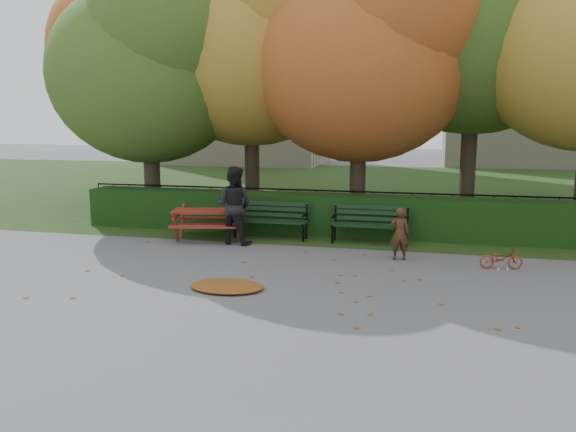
% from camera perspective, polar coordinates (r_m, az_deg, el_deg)
% --- Properties ---
extents(ground, '(90.00, 90.00, 0.00)m').
position_cam_1_polar(ground, '(10.01, -0.00, -6.96)').
color(ground, slate).
rests_on(ground, ground).
extents(grass_strip, '(90.00, 90.00, 0.00)m').
position_cam_1_polar(grass_strip, '(23.60, 7.96, 2.79)').
color(grass_strip, '#203913').
rests_on(grass_strip, ground).
extents(building_left, '(10.00, 7.00, 15.00)m').
position_cam_1_polar(building_left, '(37.34, -4.32, 16.99)').
color(building_left, '#C1B79A').
rests_on(building_left, ground).
extents(building_right, '(9.00, 6.00, 12.00)m').
position_cam_1_polar(building_right, '(37.88, 22.89, 13.88)').
color(building_right, '#C1B79A').
rests_on(building_right, ground).
extents(hedge, '(13.00, 0.90, 1.00)m').
position_cam_1_polar(hedge, '(14.20, 4.23, 0.15)').
color(hedge, black).
rests_on(hedge, ground).
extents(iron_fence, '(14.00, 0.04, 1.02)m').
position_cam_1_polar(iron_fence, '(14.97, 4.73, 0.80)').
color(iron_fence, black).
rests_on(iron_fence, ground).
extents(tree_a, '(5.88, 5.60, 7.48)m').
position_cam_1_polar(tree_a, '(16.71, -13.43, 15.22)').
color(tree_a, '#302019').
rests_on(tree_a, ground).
extents(tree_b, '(6.72, 6.40, 8.79)m').
position_cam_1_polar(tree_b, '(16.91, -2.87, 18.42)').
color(tree_b, '#302019').
rests_on(tree_b, ground).
extents(tree_c, '(6.30, 6.00, 8.00)m').
position_cam_1_polar(tree_c, '(15.46, 8.56, 16.96)').
color(tree_c, '#302019').
rests_on(tree_c, ground).
extents(tree_d, '(7.14, 6.80, 9.58)m').
position_cam_1_polar(tree_d, '(16.90, 20.07, 19.85)').
color(tree_d, '#302019').
rests_on(tree_d, ground).
extents(tree_f, '(6.93, 6.60, 9.19)m').
position_cam_1_polar(tree_f, '(20.96, -13.83, 17.31)').
color(tree_f, '#302019').
rests_on(tree_f, ground).
extents(bench_left, '(1.80, 0.57, 0.88)m').
position_cam_1_polar(bench_left, '(13.69, -1.68, -0.10)').
color(bench_left, black).
rests_on(bench_left, ground).
extents(bench_right, '(1.80, 0.57, 0.88)m').
position_cam_1_polar(bench_right, '(13.28, 8.36, -0.53)').
color(bench_right, black).
rests_on(bench_right, ground).
extents(picnic_table, '(1.96, 1.71, 0.83)m').
position_cam_1_polar(picnic_table, '(13.66, -8.03, -0.03)').
color(picnic_table, maroon).
rests_on(picnic_table, ground).
extents(leaf_pile, '(1.31, 0.91, 0.09)m').
position_cam_1_polar(leaf_pile, '(9.82, -6.23, -7.08)').
color(leaf_pile, '#652F0D').
rests_on(leaf_pile, ground).
extents(leaf_scatter, '(9.00, 5.70, 0.01)m').
position_cam_1_polar(leaf_scatter, '(10.29, 0.39, -6.45)').
color(leaf_scatter, '#652F0D').
rests_on(leaf_scatter, ground).
extents(child, '(0.44, 0.32, 1.09)m').
position_cam_1_polar(child, '(11.81, 11.27, -1.79)').
color(child, '#412415').
rests_on(child, ground).
extents(adult, '(0.97, 0.81, 1.81)m').
position_cam_1_polar(adult, '(13.07, -5.50, 1.09)').
color(adult, black).
rests_on(adult, ground).
extents(bicycle, '(0.84, 0.38, 0.42)m').
position_cam_1_polar(bicycle, '(11.71, 20.83, -4.03)').
color(bicycle, '#9D260E').
rests_on(bicycle, ground).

